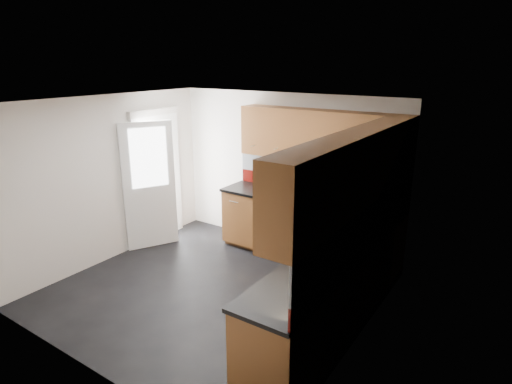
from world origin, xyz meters
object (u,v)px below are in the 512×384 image
Objects in this scene: utensil_pot at (312,191)px; toaster at (333,195)px; gas_hob at (301,197)px; food_processor at (363,216)px.

utensil_pot is 0.33m from toaster.
gas_hob is at bearing -121.96° from utensil_pot.
food_processor is (1.03, -0.73, 0.04)m from utensil_pot.
gas_hob is 1.96× the size of food_processor.
food_processor is (1.13, -0.57, 0.12)m from gas_hob.
toaster is (0.43, 0.15, 0.08)m from gas_hob.
food_processor is at bearing -35.44° from utensil_pot.
utensil_pot is at bearing 177.72° from toaster.
utensil_pot is at bearing 58.04° from gas_hob.
utensil_pot reaches higher than food_processor.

